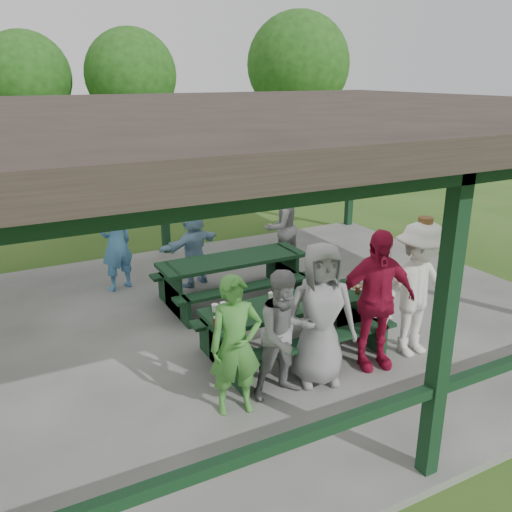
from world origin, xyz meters
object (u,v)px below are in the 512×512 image
contestant_grey_mid (320,314)px  contestant_green (236,346)px  farm_trailer (83,193)px  picnic_table_near (292,321)px  spectator_grey (280,227)px  picnic_table_far (233,274)px  spectator_blue (116,243)px  contestant_red (375,300)px  pickup_truck (146,174)px  contestant_grey_left (285,335)px  contestant_white_fedora (418,289)px  spectator_lblue (194,247)px

contestant_grey_mid → contestant_green: bearing=-157.2°
contestant_grey_mid → farm_trailer: contestant_grey_mid is taller
picnic_table_near → spectator_grey: bearing=62.5°
farm_trailer → picnic_table_near: bearing=-109.4°
picnic_table_far → spectator_blue: bearing=137.9°
contestant_red → pickup_truck: contestant_red is taller
picnic_table_far → farm_trailer: farm_trailer is taller
contestant_grey_left → pickup_truck: (1.78, 11.28, -0.06)m
contestant_grey_mid → contestant_white_fedora: size_ratio=0.94×
spectator_blue → contestant_white_fedora: bearing=106.3°
contestant_grey_mid → contestant_red: bearing=17.8°
spectator_blue → contestant_grey_left: bearing=83.0°
spectator_lblue → contestant_grey_left: bearing=62.7°
spectator_lblue → pickup_truck: 7.59m
contestant_white_fedora → farm_trailer: 10.58m
contestant_green → spectator_grey: 4.76m
contestant_green → contestant_grey_left: size_ratio=1.04×
spectator_grey → farm_trailer: (-2.46, 6.52, -0.34)m
contestant_grey_mid → spectator_grey: contestant_grey_mid is taller
picnic_table_far → contestant_white_fedora: contestant_white_fedora is taller
spectator_blue → farm_trailer: (0.59, 6.11, -0.34)m
contestant_grey_mid → spectator_grey: 4.10m
contestant_grey_left → spectator_blue: spectator_blue is taller
farm_trailer → contestant_grey_left: bearing=-113.2°
pickup_truck → farm_trailer: (-2.07, -0.93, -0.23)m
contestant_grey_mid → contestant_red: (0.83, -0.01, 0.03)m
contestant_white_fedora → farm_trailer: size_ratio=0.57×
picnic_table_near → contestant_grey_mid: bearing=-96.2°
spectator_grey → picnic_table_far: bearing=14.4°
picnic_table_near → contestant_grey_left: (-0.61, -0.82, 0.31)m
contestant_white_fedora → contestant_red: bearing=178.7°
spectator_lblue → contestant_red: bearing=82.9°
spectator_lblue → spectator_blue: spectator_blue is taller
contestant_white_fedora → spectator_blue: (-2.95, 4.19, -0.09)m
picnic_table_near → spectator_blue: spectator_blue is taller
contestant_white_fedora → spectator_lblue: contestant_white_fedora is taller
contestant_red → pickup_truck: (0.42, 11.22, -0.20)m
contestant_green → pickup_truck: size_ratio=0.27×
contestant_red → spectator_grey: (0.82, 3.77, -0.08)m
contestant_white_fedora → spectator_grey: contestant_white_fedora is taller
contestant_grey_mid → spectator_lblue: contestant_grey_mid is taller
picnic_table_near → contestant_grey_left: contestant_grey_left is taller
picnic_table_near → spectator_lblue: bearing=94.3°
contestant_white_fedora → pickup_truck: (-0.29, 11.24, -0.21)m
pickup_truck → contestant_grey_left: bearing=168.6°
picnic_table_near → farm_trailer: 9.56m
contestant_grey_mid → contestant_white_fedora: bearing=17.6°
spectator_blue → farm_trailer: bearing=-114.3°
picnic_table_far → picnic_table_near: bearing=-92.0°
contestant_grey_left → contestant_grey_mid: bearing=8.1°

